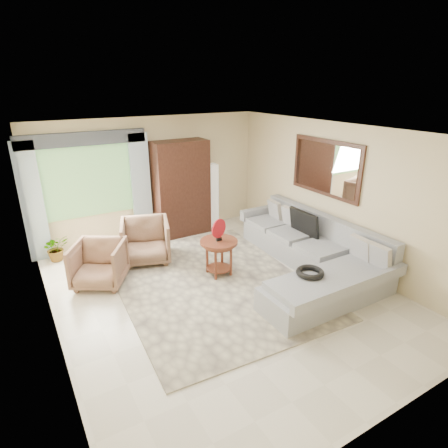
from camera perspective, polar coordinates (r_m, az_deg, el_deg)
ground at (r=6.29m, az=-0.34°, el=-10.39°), size 6.00×6.00×0.00m
area_rug at (r=6.54m, az=-1.96°, el=-8.95°), size 3.23×4.17×0.02m
sectional_sofa at (r=7.00m, az=13.16°, el=-4.91°), size 2.30×3.46×0.90m
tv_screen at (r=7.36m, az=12.09°, el=0.19°), size 0.14×0.74×0.48m
garden_hose at (r=5.89m, az=12.97°, el=-7.19°), size 0.43×0.43×0.09m
coffee_table at (r=6.66m, az=-0.78°, el=-5.05°), size 0.67×0.67×0.67m
red_disc at (r=6.44m, az=-0.80°, el=-0.68°), size 0.33×0.13×0.34m
armchair_left at (r=6.70m, az=-18.50°, el=-5.80°), size 1.13×1.13×0.76m
armchair_right at (r=7.31m, az=-11.85°, el=-2.53°), size 1.12×1.14×0.83m
potted_plant at (r=7.93m, az=-24.23°, el=-3.35°), size 0.53×0.49×0.51m
armoire at (r=8.35m, az=-6.56°, el=5.38°), size 1.20×0.55×2.10m
floor_lamp at (r=8.82m, az=-1.90°, el=4.33°), size 0.24×0.24×1.50m
window at (r=7.95m, az=-20.05°, el=6.07°), size 1.80×0.04×1.40m
curtain_left at (r=7.82m, az=-27.19°, el=2.85°), size 0.40×0.08×2.30m
curtain_right at (r=8.18m, az=-12.50°, el=5.41°), size 0.40×0.08×2.30m
valance at (r=7.73m, az=-20.73°, el=12.05°), size 2.40×0.12×0.26m
wall_mirror at (r=7.34m, az=15.19°, el=8.27°), size 0.05×1.70×1.05m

